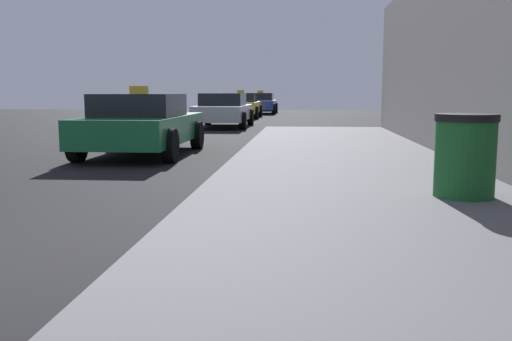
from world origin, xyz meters
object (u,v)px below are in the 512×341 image
trash_bin (465,155)px  car_green (142,124)px  car_blue (261,103)px  car_silver (224,110)px  car_yellow (241,105)px  car_white (260,101)px

trash_bin → car_green: 7.33m
trash_bin → car_blue: 29.42m
car_silver → car_yellow: bearing=91.6°
car_blue → car_green: bearing=-91.6°
car_white → car_yellow: bearing=-90.0°
car_green → car_silver: (0.34, 9.78, 0.00)m
trash_bin → car_green: bearing=134.4°
car_blue → car_white: bearing=94.7°
trash_bin → car_silver: car_silver is taller
car_yellow → car_white: 12.87m
car_green → car_yellow: size_ratio=1.03×
car_yellow → car_green: bearing=-90.4°
car_green → car_yellow: same height
trash_bin → car_blue: size_ratio=0.21×
car_silver → car_white: (-0.22, 20.77, -0.00)m
car_green → car_blue: 23.85m
trash_bin → car_white: (-5.02, 35.78, 0.03)m
car_blue → car_silver: bearing=-91.3°
car_silver → car_white: same height
trash_bin → car_silver: size_ratio=0.20×
trash_bin → car_blue: car_blue is taller
trash_bin → car_silver: 15.76m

